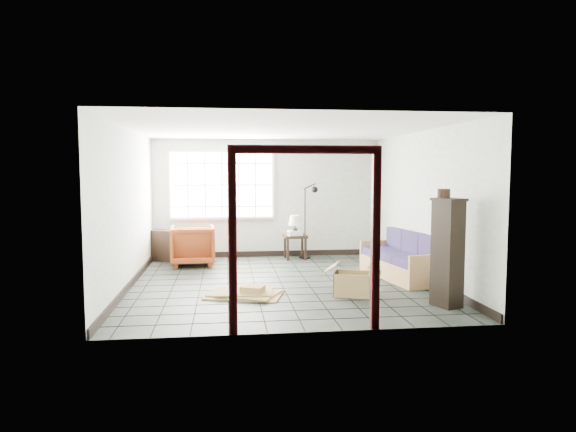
{
  "coord_description": "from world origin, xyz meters",
  "views": [
    {
      "loc": [
        -0.93,
        -8.6,
        1.9
      ],
      "look_at": [
        0.16,
        0.3,
        1.12
      ],
      "focal_mm": 32.0,
      "sensor_mm": 36.0,
      "label": 1
    }
  ],
  "objects": [
    {
      "name": "console_shelf",
      "position": [
        -2.15,
        2.4,
        0.33
      ],
      "size": [
        0.91,
        0.63,
        0.66
      ],
      "rotation": [
        0.0,
        0.0,
        -0.39
      ],
      "color": "black",
      "rests_on": "ground"
    },
    {
      "name": "pot",
      "position": [
        2.07,
        -1.84,
        1.59
      ],
      "size": [
        0.21,
        0.21,
        0.13
      ],
      "rotation": [
        0.0,
        0.0,
        0.25
      ],
      "color": "black",
      "rests_on": "tall_shelf"
    },
    {
      "name": "cardboard_pile",
      "position": [
        -0.63,
        -0.86,
        0.04
      ],
      "size": [
        1.29,
        1.09,
        0.16
      ],
      "rotation": [
        0.0,
        0.0,
        -0.32
      ],
      "color": "#A17D4E",
      "rests_on": "ground"
    },
    {
      "name": "ground",
      "position": [
        0.0,
        0.0,
        0.0
      ],
      "size": [
        5.5,
        5.5,
        0.0
      ],
      "primitive_type": "plane",
      "color": "black",
      "rests_on": "ground"
    },
    {
      "name": "floor_lamp",
      "position": [
        0.88,
        2.31,
        0.88
      ],
      "size": [
        0.43,
        0.43,
        1.64
      ],
      "rotation": [
        0.0,
        0.0,
        -0.37
      ],
      "color": "black",
      "rests_on": "ground"
    },
    {
      "name": "doorway_trim",
      "position": [
        0.0,
        -2.7,
        1.38
      ],
      "size": [
        1.8,
        0.08,
        2.2
      ],
      "color": "#3C0D0E",
      "rests_on": "ground"
    },
    {
      "name": "tall_shelf",
      "position": [
        2.15,
        -1.83,
        0.78
      ],
      "size": [
        0.44,
        0.5,
        1.53
      ],
      "rotation": [
        0.0,
        0.0,
        0.35
      ],
      "color": "black",
      "rests_on": "ground"
    },
    {
      "name": "futon_sofa",
      "position": [
        2.21,
        0.12,
        0.3
      ],
      "size": [
        1.01,
        1.95,
        0.82
      ],
      "rotation": [
        0.0,
        0.0,
        0.18
      ],
      "color": "#9A6645",
      "rests_on": "ground"
    },
    {
      "name": "side_table",
      "position": [
        0.56,
        2.3,
        0.43
      ],
      "size": [
        0.5,
        0.5,
        0.53
      ],
      "rotation": [
        0.0,
        0.0,
        0.04
      ],
      "color": "black",
      "rests_on": "ground"
    },
    {
      "name": "window_panel",
      "position": [
        -1.0,
        2.7,
        1.6
      ],
      "size": [
        2.32,
        0.08,
        1.52
      ],
      "color": "silver",
      "rests_on": "ground"
    },
    {
      "name": "open_box",
      "position": [
        1.0,
        -1.03,
        0.18
      ],
      "size": [
        0.95,
        0.69,
        0.49
      ],
      "rotation": [
        0.0,
        0.0,
        -0.36
      ],
      "color": "#A17D4E",
      "rests_on": "ground"
    },
    {
      "name": "table_lamp",
      "position": [
        0.55,
        2.23,
        0.83
      ],
      "size": [
        0.33,
        0.33,
        0.43
      ],
      "rotation": [
        0.0,
        0.0,
        -0.19
      ],
      "color": "black",
      "rests_on": "side_table"
    },
    {
      "name": "room_shell",
      "position": [
        0.0,
        0.03,
        1.68
      ],
      "size": [
        5.02,
        5.52,
        2.61
      ],
      "color": "#A4A9A2",
      "rests_on": "ground"
    },
    {
      "name": "armchair",
      "position": [
        -1.59,
        1.84,
        0.44
      ],
      "size": [
        0.91,
        0.86,
        0.89
      ],
      "primitive_type": "imported",
      "rotation": [
        0.0,
        0.0,
        3.2
      ],
      "color": "brown",
      "rests_on": "ground"
    },
    {
      "name": "projector",
      "position": [
        0.54,
        2.22,
        0.58
      ],
      "size": [
        0.32,
        0.27,
        0.1
      ],
      "rotation": [
        0.0,
        0.0,
        0.15
      ],
      "color": "silver",
      "rests_on": "side_table"
    }
  ]
}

